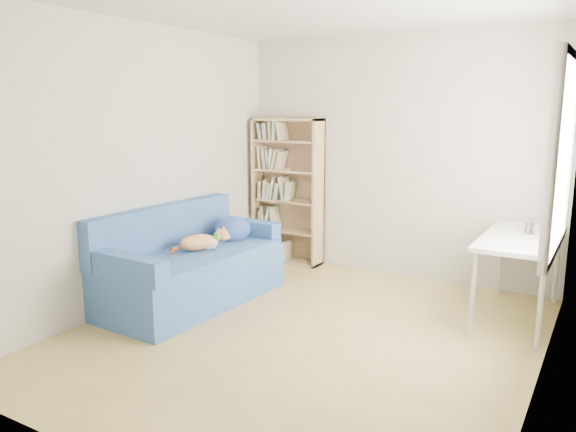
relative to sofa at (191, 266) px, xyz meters
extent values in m
plane|color=tan|center=(1.34, -0.18, -0.34)|extent=(4.00, 4.00, 0.00)
cube|color=silver|center=(1.34, 1.82, 0.96)|extent=(3.50, 0.04, 2.60)
cube|color=silver|center=(1.34, -2.18, 0.96)|extent=(3.50, 0.04, 2.60)
cube|color=silver|center=(-0.41, -0.18, 0.96)|extent=(0.04, 4.00, 2.60)
cube|color=silver|center=(3.09, -0.18, 0.96)|extent=(0.04, 4.00, 2.60)
cube|color=white|center=(1.34, -0.18, 2.26)|extent=(3.50, 4.00, 0.04)
cube|color=white|center=(3.08, 0.42, 1.16)|extent=(0.01, 1.20, 1.30)
cube|color=navy|center=(0.04, -0.03, -0.11)|extent=(0.94, 1.87, 0.46)
cube|color=navy|center=(-0.31, -0.03, 0.34)|extent=(0.24, 1.84, 0.45)
cube|color=navy|center=(0.04, 0.81, 0.22)|extent=(0.87, 0.20, 0.20)
cube|color=navy|center=(0.04, -0.86, 0.22)|extent=(0.87, 0.20, 0.20)
cube|color=navy|center=(0.06, -0.03, 0.14)|extent=(0.92, 1.72, 0.05)
ellipsoid|color=#2D4591|center=(0.07, 0.58, 0.26)|extent=(0.37, 0.40, 0.28)
ellipsoid|color=#B85115|center=(0.07, 0.03, 0.24)|extent=(0.32, 0.42, 0.15)
ellipsoid|color=silver|center=(0.12, 0.13, 0.22)|extent=(0.17, 0.19, 0.09)
ellipsoid|color=#3C1C10|center=(0.04, -0.02, 0.27)|extent=(0.17, 0.22, 0.07)
sphere|color=#B85115|center=(0.09, 0.29, 0.27)|extent=(0.13, 0.13, 0.13)
cone|color=#B85115|center=(0.07, 0.32, 0.33)|extent=(0.07, 0.07, 0.06)
cone|color=#B85115|center=(0.07, 0.26, 0.33)|extent=(0.06, 0.07, 0.06)
cylinder|color=#50D52A|center=(0.08, 0.22, 0.25)|extent=(0.11, 0.07, 0.10)
cylinder|color=#3C1C10|center=(0.05, -0.19, 0.21)|extent=(0.04, 0.14, 0.05)
cube|color=tan|center=(-0.33, 1.67, 0.51)|extent=(0.03, 0.27, 1.71)
cube|color=tan|center=(0.50, 1.67, 0.51)|extent=(0.03, 0.27, 1.71)
cube|color=tan|center=(0.08, 1.67, 1.35)|extent=(0.85, 0.27, 0.03)
cube|color=tan|center=(0.08, 1.67, -0.33)|extent=(0.85, 0.27, 0.03)
cube|color=tan|center=(0.08, 1.79, 0.51)|extent=(0.85, 0.02, 1.71)
cube|color=white|center=(2.77, 1.10, 0.39)|extent=(0.60, 1.31, 0.04)
cylinder|color=silver|center=(3.02, 1.71, 0.01)|extent=(0.04, 0.04, 0.71)
cylinder|color=silver|center=(3.02, 0.49, 0.01)|extent=(0.04, 0.04, 0.71)
cylinder|color=silver|center=(2.52, 1.71, 0.01)|extent=(0.04, 0.04, 0.71)
cylinder|color=silver|center=(2.52, 0.49, 0.01)|extent=(0.04, 0.04, 0.71)
cylinder|color=white|center=(2.81, 1.21, 0.45)|extent=(0.08, 0.08, 0.09)
camera|label=1|loc=(3.43, -3.97, 1.50)|focal=35.00mm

